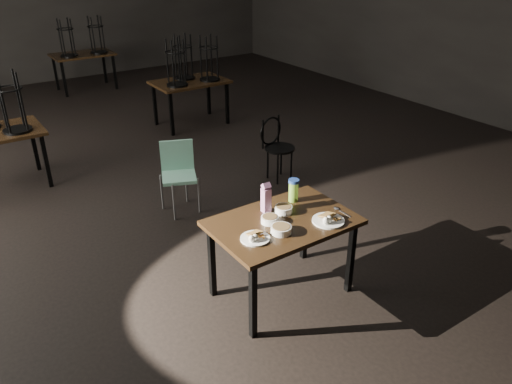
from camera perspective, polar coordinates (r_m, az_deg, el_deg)
main_table at (r=4.24m, az=3.06°, el=-4.18°), size 1.20×0.80×0.75m
plate_left at (r=3.93m, az=-0.10°, el=-5.18°), size 0.24×0.24×0.08m
plate_right at (r=4.20m, az=8.28°, el=-3.10°), size 0.27×0.27×0.09m
bowl_near at (r=4.15m, az=1.58°, el=-3.14°), size 0.15×0.15×0.06m
bowl_far at (r=4.30m, az=3.17°, el=-1.97°), size 0.15×0.15×0.06m
bowl_big at (r=4.01m, az=2.88°, el=-4.27°), size 0.17×0.17×0.06m
juice_carton at (r=4.26m, az=1.16°, el=-0.74°), size 0.07×0.07×0.28m
water_bottle at (r=4.46m, az=4.31°, el=0.23°), size 0.12×0.12×0.21m
spoon at (r=4.41m, az=9.32°, el=-1.93°), size 0.04×0.21×0.01m
bentwood_chair at (r=6.50m, az=2.32°, el=5.57°), size 0.41×0.41×0.82m
school_chair at (r=5.79m, az=-8.87°, el=2.49°), size 0.50×0.50×0.82m
bg_table_right at (r=8.53m, az=-7.56°, el=12.64°), size 1.20×0.80×1.48m
bg_table_far at (r=11.18m, az=-19.19°, el=14.70°), size 1.20×0.80×1.48m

